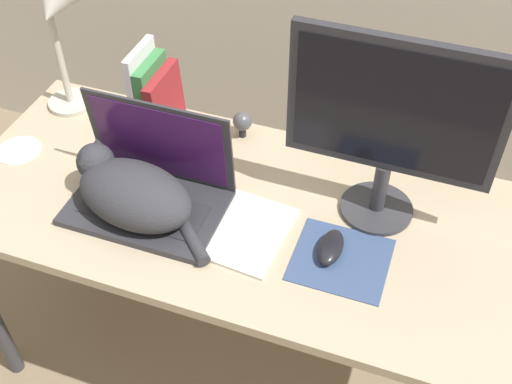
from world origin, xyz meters
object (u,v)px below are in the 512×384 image
(book_row, at_px, (155,98))
(cd_disc, at_px, (19,150))
(webcam, at_px, (242,122))
(laptop, at_px, (151,187))
(external_monitor, at_px, (392,122))
(computer_mouse, at_px, (331,247))
(cat, at_px, (132,192))
(notepad, at_px, (243,230))
(desk_lamp, at_px, (56,28))

(book_row, distance_m, cd_disc, 0.40)
(webcam, height_order, cd_disc, webcam)
(laptop, xyz_separation_m, cd_disc, (-0.43, 0.05, -0.05))
(cd_disc, bearing_deg, external_monitor, 6.21)
(computer_mouse, distance_m, cd_disc, 0.89)
(external_monitor, distance_m, cd_disc, 1.00)
(cat, distance_m, cd_disc, 0.42)
(laptop, distance_m, cd_disc, 0.44)
(webcam, bearing_deg, notepad, -69.35)
(cat, height_order, computer_mouse, cat)
(desk_lamp, relative_size, cd_disc, 3.47)
(computer_mouse, height_order, webcam, webcam)
(webcam, bearing_deg, book_row, -167.10)
(notepad, bearing_deg, external_monitor, 31.88)
(laptop, distance_m, external_monitor, 0.60)
(laptop, bearing_deg, desk_lamp, 145.41)
(book_row, height_order, cd_disc, book_row)
(cat, bearing_deg, webcam, 68.57)
(cat, height_order, webcam, cat)
(computer_mouse, bearing_deg, book_row, 154.09)
(book_row, xyz_separation_m, cd_disc, (-0.32, -0.21, -0.11))
(notepad, bearing_deg, cd_disc, 173.92)
(cd_disc, bearing_deg, laptop, -7.16)
(external_monitor, bearing_deg, cd_disc, -173.79)
(external_monitor, height_order, computer_mouse, external_monitor)
(external_monitor, bearing_deg, laptop, -163.38)
(laptop, bearing_deg, book_row, 112.52)
(notepad, bearing_deg, book_row, 141.64)
(notepad, bearing_deg, laptop, 175.82)
(laptop, relative_size, desk_lamp, 0.90)
(cat, distance_m, webcam, 0.39)
(external_monitor, distance_m, desk_lamp, 0.90)
(external_monitor, relative_size, book_row, 1.87)
(cat, xyz_separation_m, computer_mouse, (0.48, 0.04, -0.05))
(book_row, relative_size, desk_lamp, 0.61)
(desk_lamp, height_order, notepad, desk_lamp)
(cat, distance_m, computer_mouse, 0.49)
(external_monitor, relative_size, notepad, 1.91)
(laptop, bearing_deg, computer_mouse, -1.55)
(laptop, distance_m, webcam, 0.34)
(laptop, distance_m, desk_lamp, 0.50)
(notepad, bearing_deg, computer_mouse, 1.51)
(laptop, bearing_deg, external_monitor, 16.62)
(external_monitor, relative_size, computer_mouse, 4.31)
(external_monitor, relative_size, cd_disc, 3.99)
(laptop, xyz_separation_m, computer_mouse, (0.46, -0.01, -0.03))
(cat, bearing_deg, notepad, 6.56)
(cat, relative_size, computer_mouse, 3.61)
(computer_mouse, xyz_separation_m, cd_disc, (-0.89, 0.07, -0.02))
(desk_lamp, xyz_separation_m, notepad, (0.61, -0.27, -0.27))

